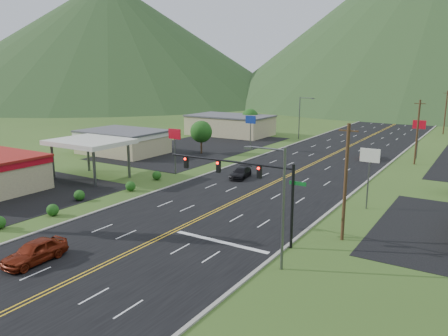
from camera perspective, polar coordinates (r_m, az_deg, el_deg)
The scene contains 22 objects.
ground at distance 32.38m, azimuth -20.23°, elevation -14.11°, with size 500.00×500.00×0.00m, color #2D4719.
road at distance 32.38m, azimuth -20.23°, elevation -14.11°, with size 20.00×460.00×0.04m, color black.
curb_east at distance 25.95m, azimuth -5.31°, elevation -20.40°, with size 0.30×460.00×0.14m, color gray.
traffic_signal at distance 36.63m, azimuth 3.21°, elevation -1.37°, with size 13.10×0.43×7.00m.
streetlight_east at distance 31.19m, azimuth 7.23°, elevation -4.20°, with size 3.28×0.25×9.00m.
streetlight_west at distance 94.49m, azimuth 10.00°, elevation 6.82°, with size 3.28×0.25×9.00m.
gas_canopy at distance 60.81m, azimuth -17.12°, elevation 3.17°, with size 10.00×8.00×5.30m.
building_west_mid at distance 79.21m, azimuth -13.07°, elevation 3.52°, with size 14.40×10.40×4.10m.
building_west_far at distance 100.30m, azimuth 0.80°, elevation 5.64°, with size 18.40×11.40×4.50m.
pole_sign_west_a at distance 61.00m, azimuth -6.46°, elevation 3.84°, with size 2.00×0.18×6.40m.
pole_sign_west_b at distance 79.27m, azimuth 3.49°, elevation 5.86°, with size 2.00×0.18×6.40m.
pole_sign_east_a at distance 47.30m, azimuth 18.48°, elevation 0.80°, with size 2.00×0.18×6.40m.
pole_sign_east_b at distance 78.46m, azimuth 24.11°, elevation 4.74°, with size 2.00×0.18×6.40m.
tree_west_a at distance 76.63m, azimuth -3.00°, elevation 4.76°, with size 3.84×3.84×5.82m.
tree_west_b at distance 102.09m, azimuth 3.42°, elevation 6.66°, with size 3.84×3.84×5.82m.
utility_pole_a at distance 37.70m, azimuth 15.58°, elevation -1.74°, with size 1.60×0.28×10.00m.
utility_pole_b at distance 73.47m, azimuth 23.93°, elevation 4.36°, with size 1.60×0.28×10.00m.
utility_pole_c at distance 113.03m, azimuth 26.95°, elevation 6.54°, with size 1.60×0.28×10.00m.
mountain_nw at distance 239.41m, azimuth -14.64°, elevation 15.82°, with size 190.00×190.00×60.00m, color #193518.
car_red_near at distance 36.21m, azimuth -23.48°, elevation -10.03°, with size 2.02×5.02×1.71m, color maroon.
car_dark_mid at distance 59.04m, azimuth 2.20°, elevation -0.68°, with size 1.93×4.74×1.38m, color black.
car_red_far at distance 75.86m, azimuth 18.37°, elevation 1.70°, with size 1.69×4.85×1.60m, color maroon.
Camera 1 is at (23.56, -17.23, 14.03)m, focal length 35.00 mm.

